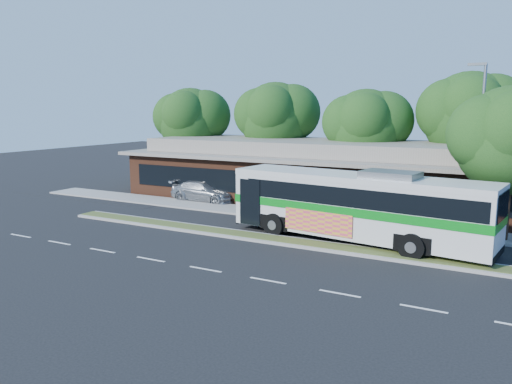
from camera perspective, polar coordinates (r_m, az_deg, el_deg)
ground at (r=25.80m, az=0.47°, el=-5.75°), size 120.00×120.00×0.00m
median_strip at (r=26.29m, az=1.08°, el=-5.29°), size 26.00×1.10×0.15m
sidewalk at (r=31.42m, az=5.94°, el=-2.91°), size 44.00×2.60×0.12m
parking_lot at (r=44.13m, az=-14.29°, el=0.37°), size 14.00×12.00×0.01m
plaza_building at (r=37.17m, az=9.88°, el=2.16°), size 33.20×11.20×4.45m
lamp_post at (r=28.15m, az=24.15°, el=4.84°), size 0.93×0.18×9.07m
tree_bg_a at (r=45.47m, az=-6.95°, el=8.28°), size 6.47×5.80×8.63m
tree_bg_b at (r=42.27m, az=2.86°, el=8.62°), size 6.69×6.00×9.00m
tree_bg_c at (r=38.54m, az=13.04°, el=7.49°), size 6.24×5.60×8.26m
tree_bg_d at (r=38.29m, az=23.82°, el=8.16°), size 6.91×6.20×9.37m
transit_bus at (r=25.87m, az=11.61°, el=-1.10°), size 13.77×4.62×3.80m
sedan at (r=37.03m, az=-5.96°, el=0.08°), size 5.28×2.26×1.52m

